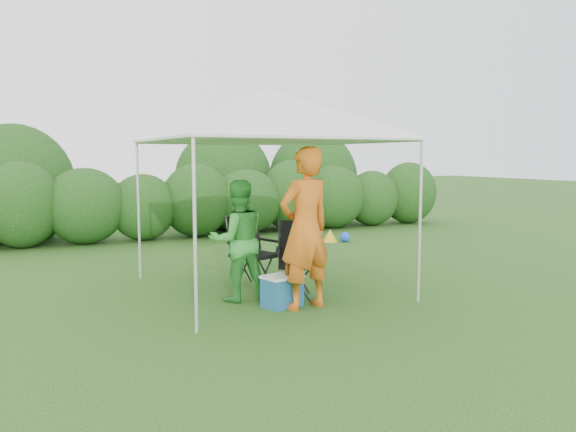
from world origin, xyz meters
name	(u,v)px	position (x,y,z in m)	size (l,w,h in m)	color
ground	(282,297)	(0.00, 0.00, 0.00)	(70.00, 70.00, 0.00)	#2E5B1C
hedge	(172,203)	(0.04, 6.00, 0.83)	(15.19, 1.53, 1.80)	#214E18
canopy	(267,115)	(0.00, 0.50, 2.46)	(3.10, 3.10, 2.83)	silver
chair_right	(299,254)	(0.25, -0.01, 0.57)	(0.78, 0.76, 1.01)	black
chair_left	(250,246)	(-0.12, 0.84, 0.58)	(0.75, 0.72, 1.02)	black
man	(305,228)	(0.01, -0.64, 1.01)	(0.74, 0.48, 2.02)	#D46318
woman	(238,241)	(-0.59, 0.10, 0.80)	(0.77, 0.60, 1.59)	green
cooler	(282,291)	(-0.21, -0.44, 0.20)	(0.55, 0.46, 0.40)	#1D5887
bottle	(288,266)	(-0.15, -0.48, 0.52)	(0.06, 0.06, 0.24)	#592D0C
lawn_toy	(334,236)	(3.12, 3.90, 0.13)	(0.56, 0.47, 0.28)	gold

